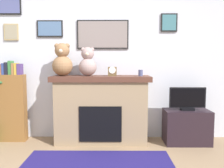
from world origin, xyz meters
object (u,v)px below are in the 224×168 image
at_px(bookshelf, 12,104).
at_px(candle_jar, 141,73).
at_px(television, 187,99).
at_px(fireplace, 101,109).
at_px(teddy_bear_brown, 88,63).
at_px(teddy_bear_cream, 62,61).
at_px(tv_stand, 187,127).
at_px(mantel_clock, 112,71).

relative_size(bookshelf, candle_jar, 13.61).
bearing_deg(television, candle_jar, 176.39).
relative_size(fireplace, teddy_bear_brown, 3.44).
relative_size(candle_jar, teddy_bear_cream, 0.19).
xyz_separation_m(bookshelf, teddy_bear_brown, (1.23, -0.06, 0.66)).
xyz_separation_m(tv_stand, teddy_bear_brown, (-1.55, 0.04, 0.99)).
relative_size(tv_stand, mantel_clock, 4.73).
xyz_separation_m(fireplace, bookshelf, (-1.43, 0.04, 0.06)).
relative_size(mantel_clock, teddy_bear_brown, 0.33).
distance_m(tv_stand, candle_jar, 1.11).
bearing_deg(fireplace, tv_stand, -2.65).
height_order(fireplace, bookshelf, bookshelf).
height_order(candle_jar, teddy_bear_brown, teddy_bear_brown).
xyz_separation_m(television, teddy_bear_cream, (-1.94, 0.05, 0.59)).
relative_size(fireplace, candle_jar, 16.11).
bearing_deg(teddy_bear_cream, fireplace, 1.76).
distance_m(television, candle_jar, 0.83).
bearing_deg(television, teddy_bear_cream, 178.67).
bearing_deg(tv_stand, television, -90.00).
distance_m(television, teddy_bear_brown, 1.64).
height_order(fireplace, teddy_bear_brown, teddy_bear_brown).
distance_m(fireplace, bookshelf, 1.43).
bearing_deg(teddy_bear_brown, fireplace, 5.09).
xyz_separation_m(bookshelf, television, (2.77, -0.10, 0.10)).
distance_m(bookshelf, teddy_bear_cream, 1.08).
bearing_deg(mantel_clock, candle_jar, 0.24).
bearing_deg(teddy_bear_cream, teddy_bear_brown, 0.01).
bearing_deg(mantel_clock, teddy_bear_cream, 179.91).
bearing_deg(mantel_clock, teddy_bear_brown, 179.81).
height_order(fireplace, television, fireplace).
height_order(bookshelf, teddy_bear_brown, teddy_bear_brown).
bearing_deg(bookshelf, tv_stand, -2.07).
relative_size(television, teddy_bear_brown, 1.26).
bearing_deg(tv_stand, fireplace, 177.35).
bearing_deg(tv_stand, teddy_bear_brown, 178.38).
bearing_deg(fireplace, mantel_clock, -6.33).
xyz_separation_m(mantel_clock, teddy_bear_cream, (-0.77, 0.00, 0.16)).
distance_m(tv_stand, television, 0.43).
relative_size(fireplace, teddy_bear_cream, 3.01).
xyz_separation_m(candle_jar, teddy_bear_cream, (-1.21, -0.00, 0.18)).
distance_m(fireplace, television, 1.35).
distance_m(bookshelf, candle_jar, 2.11).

